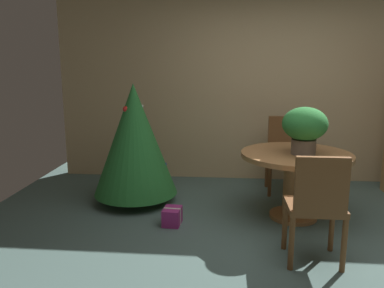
{
  "coord_description": "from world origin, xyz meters",
  "views": [
    {
      "loc": [
        -0.67,
        -3.17,
        1.59
      ],
      "look_at": [
        -0.99,
        0.37,
        0.85
      ],
      "focal_mm": 36.02,
      "sensor_mm": 36.0,
      "label": 1
    }
  ],
  "objects_px": {
    "wooden_chair_far": "(283,150)",
    "gift_box_purple": "(172,216)",
    "holiday_tree": "(135,139)",
    "flower_vase": "(305,126)",
    "round_dining_table": "(295,171)",
    "wooden_chair_near": "(317,203)"
  },
  "relations": [
    {
      "from": "flower_vase",
      "to": "gift_box_purple",
      "type": "xyz_separation_m",
      "value": [
        -1.31,
        -0.25,
        -0.9
      ]
    },
    {
      "from": "wooden_chair_near",
      "to": "round_dining_table",
      "type": "bearing_deg",
      "value": 90.0
    },
    {
      "from": "flower_vase",
      "to": "holiday_tree",
      "type": "bearing_deg",
      "value": 168.19
    },
    {
      "from": "wooden_chair_far",
      "to": "holiday_tree",
      "type": "relative_size",
      "value": 0.68
    },
    {
      "from": "flower_vase",
      "to": "holiday_tree",
      "type": "xyz_separation_m",
      "value": [
        -1.82,
        0.38,
        -0.24
      ]
    },
    {
      "from": "wooden_chair_far",
      "to": "gift_box_purple",
      "type": "distance_m",
      "value": 1.8
    },
    {
      "from": "round_dining_table",
      "to": "holiday_tree",
      "type": "xyz_separation_m",
      "value": [
        -1.76,
        0.33,
        0.23
      ]
    },
    {
      "from": "flower_vase",
      "to": "wooden_chair_far",
      "type": "height_order",
      "value": "flower_vase"
    },
    {
      "from": "round_dining_table",
      "to": "wooden_chair_far",
      "type": "xyz_separation_m",
      "value": [
        0.0,
        0.92,
        0.01
      ]
    },
    {
      "from": "flower_vase",
      "to": "wooden_chair_near",
      "type": "relative_size",
      "value": 0.52
    },
    {
      "from": "gift_box_purple",
      "to": "flower_vase",
      "type": "bearing_deg",
      "value": 10.69
    },
    {
      "from": "holiday_tree",
      "to": "gift_box_purple",
      "type": "height_order",
      "value": "holiday_tree"
    },
    {
      "from": "wooden_chair_near",
      "to": "flower_vase",
      "type": "bearing_deg",
      "value": 86.44
    },
    {
      "from": "wooden_chair_far",
      "to": "holiday_tree",
      "type": "height_order",
      "value": "holiday_tree"
    },
    {
      "from": "wooden_chair_far",
      "to": "gift_box_purple",
      "type": "relative_size",
      "value": 4.01
    },
    {
      "from": "wooden_chair_near",
      "to": "holiday_tree",
      "type": "relative_size",
      "value": 0.66
    },
    {
      "from": "wooden_chair_far",
      "to": "round_dining_table",
      "type": "bearing_deg",
      "value": -90.0
    },
    {
      "from": "round_dining_table",
      "to": "gift_box_purple",
      "type": "bearing_deg",
      "value": -166.58
    },
    {
      "from": "wooden_chair_near",
      "to": "gift_box_purple",
      "type": "bearing_deg",
      "value": 151.47
    },
    {
      "from": "wooden_chair_near",
      "to": "holiday_tree",
      "type": "xyz_separation_m",
      "value": [
        -1.76,
        1.31,
        0.22
      ]
    },
    {
      "from": "wooden_chair_far",
      "to": "wooden_chair_near",
      "type": "bearing_deg",
      "value": -90.0
    },
    {
      "from": "round_dining_table",
      "to": "wooden_chair_far",
      "type": "bearing_deg",
      "value": 90.0
    }
  ]
}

